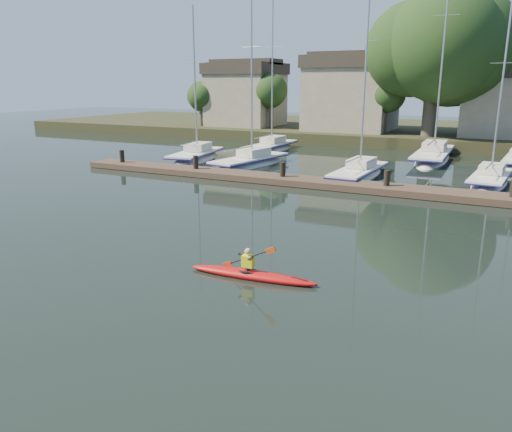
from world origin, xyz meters
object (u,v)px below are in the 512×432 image
at_px(sailboat_2, 358,180).
at_px(sailboat_5, 270,153).
at_px(kayak, 251,273).
at_px(dock, 332,184).
at_px(sailboat_0, 196,162).
at_px(sailboat_6, 432,162).
at_px(sailboat_1, 250,168).
at_px(sailboat_3, 489,187).

relative_size(sailboat_2, sailboat_5, 0.94).
bearing_deg(sailboat_5, kayak, -65.23).
distance_m(dock, sailboat_2, 3.80).
bearing_deg(kayak, sailboat_0, 122.07).
distance_m(sailboat_0, sailboat_6, 17.90).
xyz_separation_m(sailboat_5, sailboat_6, (13.23, 0.68, -0.02)).
height_order(sailboat_5, sailboat_6, sailboat_6).
bearing_deg(sailboat_1, kayak, -53.32).
distance_m(dock, sailboat_0, 13.48).
height_order(sailboat_0, sailboat_3, sailboat_0).
bearing_deg(sailboat_0, dock, -32.34).
height_order(kayak, sailboat_0, sailboat_0).
relative_size(sailboat_2, sailboat_6, 0.78).
bearing_deg(sailboat_1, sailboat_3, 10.94).
bearing_deg(dock, sailboat_5, 127.48).
distance_m(kayak, sailboat_1, 20.85).
relative_size(sailboat_0, sailboat_5, 0.84).
relative_size(kayak, dock, 0.12).
bearing_deg(sailboat_0, kayak, -62.34).
distance_m(sailboat_0, sailboat_1, 4.92).
bearing_deg(sailboat_0, sailboat_5, 59.92).
distance_m(sailboat_2, sailboat_5, 13.46).
relative_size(sailboat_0, sailboat_1, 0.89).
bearing_deg(kayak, sailboat_5, 108.78).
xyz_separation_m(kayak, sailboat_6, (1.51, 27.15, -0.36)).
relative_size(sailboat_3, sailboat_5, 0.80).
xyz_separation_m(kayak, sailboat_0, (-14.49, 19.10, -0.36)).
xyz_separation_m(sailboat_3, sailboat_5, (-17.48, 7.51, -0.01)).
xyz_separation_m(kayak, sailboat_5, (-11.72, 26.47, -0.34)).
xyz_separation_m(dock, sailboat_3, (7.82, 5.08, -0.38)).
distance_m(sailboat_1, sailboat_3, 15.36).
bearing_deg(sailboat_6, sailboat_0, -154.18).
relative_size(sailboat_2, sailboat_3, 1.18).
bearing_deg(sailboat_5, sailboat_1, -74.19).
xyz_separation_m(dock, sailboat_6, (3.58, 13.27, -0.41)).
distance_m(kayak, sailboat_2, 17.70).
relative_size(sailboat_1, sailboat_2, 1.00).
bearing_deg(sailboat_5, sailboat_3, -22.39).
relative_size(sailboat_5, sailboat_6, 0.83).
xyz_separation_m(dock, sailboat_2, (0.49, 3.75, -0.38)).
relative_size(sailboat_0, sailboat_3, 1.06).
bearing_deg(kayak, sailboat_6, 81.71).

